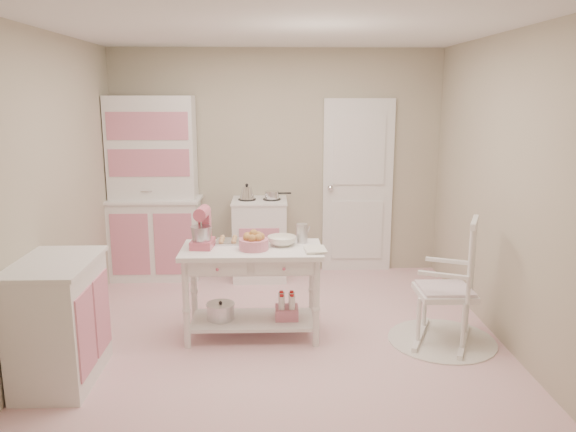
# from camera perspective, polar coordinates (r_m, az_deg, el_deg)

# --- Properties ---
(room_shell) EXTENTS (3.84, 3.84, 2.62)m
(room_shell) POSITION_cam_1_polar(r_m,az_deg,el_deg) (4.66, -0.88, 6.87)
(room_shell) COLOR pink
(room_shell) RESTS_ON ground
(door) EXTENTS (0.82, 0.05, 2.04)m
(door) POSITION_cam_1_polar(r_m,az_deg,el_deg) (6.67, 7.09, 3.00)
(door) COLOR white
(door) RESTS_ON ground
(hutch) EXTENTS (1.06, 0.50, 2.08)m
(hutch) POSITION_cam_1_polar(r_m,az_deg,el_deg) (6.52, -13.53, 2.71)
(hutch) COLOR white
(hutch) RESTS_ON ground
(stove) EXTENTS (0.62, 0.57, 0.92)m
(stove) POSITION_cam_1_polar(r_m,az_deg,el_deg) (6.46, -2.88, -2.32)
(stove) COLOR white
(stove) RESTS_ON ground
(base_cabinet) EXTENTS (0.54, 0.84, 0.92)m
(base_cabinet) POSITION_cam_1_polar(r_m,az_deg,el_deg) (4.50, -22.23, -9.89)
(base_cabinet) COLOR white
(base_cabinet) RESTS_ON ground
(lace_rug) EXTENTS (0.92, 0.92, 0.01)m
(lace_rug) POSITION_cam_1_polar(r_m,az_deg,el_deg) (5.14, 15.34, -12.06)
(lace_rug) COLOR white
(lace_rug) RESTS_ON ground
(rocking_chair) EXTENTS (0.73, 0.85, 1.10)m
(rocking_chair) POSITION_cam_1_polar(r_m,az_deg,el_deg) (4.95, 15.70, -6.31)
(rocking_chair) COLOR white
(rocking_chair) RESTS_ON ground
(work_table) EXTENTS (1.20, 0.60, 0.80)m
(work_table) POSITION_cam_1_polar(r_m,az_deg,el_deg) (4.94, -3.65, -7.71)
(work_table) COLOR white
(work_table) RESTS_ON ground
(stand_mixer) EXTENTS (0.23, 0.30, 0.34)m
(stand_mixer) POSITION_cam_1_polar(r_m,az_deg,el_deg) (4.83, -8.72, -1.24)
(stand_mixer) COLOR #CE576E
(stand_mixer) RESTS_ON work_table
(cookie_tray) EXTENTS (0.34, 0.24, 0.02)m
(cookie_tray) POSITION_cam_1_polar(r_m,az_deg,el_deg) (5.00, -5.37, -2.61)
(cookie_tray) COLOR silver
(cookie_tray) RESTS_ON work_table
(bread_basket) EXTENTS (0.25, 0.25, 0.09)m
(bread_basket) POSITION_cam_1_polar(r_m,az_deg,el_deg) (4.76, -3.50, -2.88)
(bread_basket) COLOR pink
(bread_basket) RESTS_ON work_table
(mixing_bowl) EXTENTS (0.25, 0.25, 0.08)m
(mixing_bowl) POSITION_cam_1_polar(r_m,az_deg,el_deg) (4.88, -0.63, -2.53)
(mixing_bowl) COLOR white
(mixing_bowl) RESTS_ON work_table
(metal_pitcher) EXTENTS (0.10, 0.10, 0.17)m
(metal_pitcher) POSITION_cam_1_polar(r_m,az_deg,el_deg) (4.96, 1.43, -1.76)
(metal_pitcher) COLOR silver
(metal_pitcher) RESTS_ON work_table
(recipe_book) EXTENTS (0.19, 0.24, 0.02)m
(recipe_book) POSITION_cam_1_polar(r_m,az_deg,el_deg) (4.71, 1.73, -3.47)
(recipe_book) COLOR white
(recipe_book) RESTS_ON work_table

